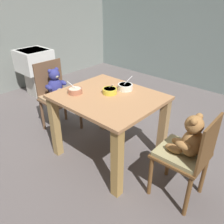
% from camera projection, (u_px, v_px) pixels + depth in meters
% --- Properties ---
extents(ground_plane, '(5.20, 5.20, 0.04)m').
position_uv_depth(ground_plane, '(109.00, 155.00, 2.60)').
color(ground_plane, '#645C5B').
extents(dining_table, '(0.98, 0.84, 0.71)m').
position_uv_depth(dining_table, '(109.00, 110.00, 2.32)').
color(dining_table, tan).
rests_on(dining_table, ground_plane).
extents(teddy_chair_near_left, '(0.40, 0.42, 0.87)m').
position_uv_depth(teddy_chair_near_left, '(57.00, 91.00, 2.84)').
color(teddy_chair_near_left, brown).
rests_on(teddy_chair_near_left, ground_plane).
extents(teddy_chair_near_right, '(0.41, 0.39, 0.83)m').
position_uv_depth(teddy_chair_near_right, '(188.00, 147.00, 1.83)').
color(teddy_chair_near_right, brown).
rests_on(teddy_chair_near_right, ground_plane).
extents(porridge_bowl_terracotta_near_left, '(0.15, 0.14, 0.12)m').
position_uv_depth(porridge_bowl_terracotta_near_left, '(75.00, 91.00, 2.29)').
color(porridge_bowl_terracotta_near_left, '#B36C51').
rests_on(porridge_bowl_terracotta_near_left, dining_table).
extents(porridge_bowl_yellow_center, '(0.15, 0.14, 0.12)m').
position_uv_depth(porridge_bowl_yellow_center, '(110.00, 91.00, 2.28)').
color(porridge_bowl_yellow_center, yellow).
rests_on(porridge_bowl_yellow_center, dining_table).
extents(porridge_bowl_white_far_center, '(0.15, 0.16, 0.13)m').
position_uv_depth(porridge_bowl_white_far_center, '(125.00, 87.00, 2.37)').
color(porridge_bowl_white_far_center, white).
rests_on(porridge_bowl_white_far_center, dining_table).
extents(sink_basin, '(0.50, 0.49, 0.76)m').
position_uv_depth(sink_basin, '(35.00, 66.00, 3.83)').
color(sink_basin, '#B7B2A8').
rests_on(sink_basin, ground_plane).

